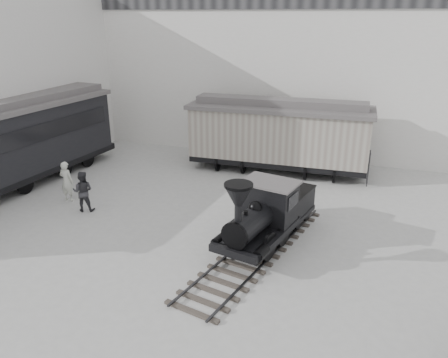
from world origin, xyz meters
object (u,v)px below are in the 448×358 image
(locomotive, at_px, (265,217))
(visitor_b, at_px, (83,191))
(visitor_a, at_px, (67,181))
(boxcar, at_px, (279,134))

(locomotive, bearing_deg, visitor_b, -170.34)
(visitor_a, bearing_deg, locomotive, 174.61)
(visitor_a, bearing_deg, boxcar, -137.44)
(locomotive, height_order, boxcar, boxcar)
(locomotive, distance_m, visitor_a, 9.22)
(locomotive, height_order, visitor_b, locomotive)
(boxcar, bearing_deg, visitor_b, -132.61)
(boxcar, height_order, visitor_a, boxcar)
(locomotive, bearing_deg, boxcar, 111.55)
(boxcar, relative_size, visitor_a, 5.16)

